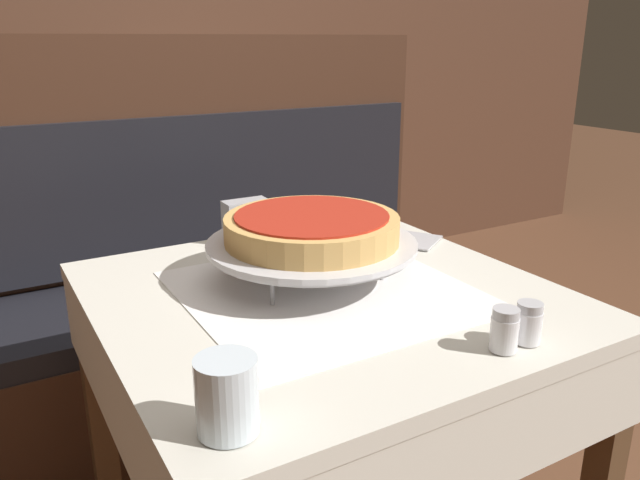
% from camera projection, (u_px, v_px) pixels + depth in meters
% --- Properties ---
extents(dining_table_front, '(0.78, 0.78, 0.72)m').
position_uv_depth(dining_table_front, '(325.00, 343.00, 1.15)').
color(dining_table_front, beige).
rests_on(dining_table_front, ground_plane).
extents(dining_table_rear, '(0.61, 0.61, 0.72)m').
position_uv_depth(dining_table_rear, '(201.00, 183.00, 2.53)').
color(dining_table_rear, beige).
rests_on(dining_table_rear, ground_plane).
extents(booth_bench, '(1.60, 0.48, 1.17)m').
position_uv_depth(booth_bench, '(214.00, 318.00, 1.90)').
color(booth_bench, '#3D2316').
rests_on(booth_bench, ground_plane).
extents(back_wall_panel, '(6.00, 0.04, 2.40)m').
position_uv_depth(back_wall_panel, '(90.00, 26.00, 2.52)').
color(back_wall_panel, '#4C2D1E').
rests_on(back_wall_panel, ground_plane).
extents(pizza_pan_stand, '(0.39, 0.39, 0.08)m').
position_uv_depth(pizza_pan_stand, '(312.00, 246.00, 1.15)').
color(pizza_pan_stand, '#ADADB2').
rests_on(pizza_pan_stand, dining_table_front).
extents(deep_dish_pizza, '(0.32, 0.32, 0.05)m').
position_uv_depth(deep_dish_pizza, '(312.00, 228.00, 1.14)').
color(deep_dish_pizza, tan).
rests_on(deep_dish_pizza, pizza_pan_stand).
extents(pizza_server, '(0.26, 0.20, 0.01)m').
position_uv_depth(pizza_server, '(405.00, 248.00, 1.33)').
color(pizza_server, '#BCBCC1').
rests_on(pizza_server, dining_table_front).
extents(water_glass_near, '(0.07, 0.07, 0.09)m').
position_uv_depth(water_glass_near, '(227.00, 395.00, 0.71)').
color(water_glass_near, silver).
rests_on(water_glass_near, dining_table_front).
extents(salt_shaker, '(0.04, 0.04, 0.06)m').
position_uv_depth(salt_shaker, '(504.00, 330.00, 0.90)').
color(salt_shaker, silver).
rests_on(salt_shaker, dining_table_front).
extents(pepper_shaker, '(0.04, 0.04, 0.06)m').
position_uv_depth(pepper_shaker, '(528.00, 323.00, 0.92)').
color(pepper_shaker, silver).
rests_on(pepper_shaker, dining_table_front).
extents(napkin_holder, '(0.10, 0.05, 0.09)m').
position_uv_depth(napkin_holder, '(246.00, 220.00, 1.39)').
color(napkin_holder, '#B2B2B7').
rests_on(napkin_holder, dining_table_front).
extents(condiment_caddy, '(0.14, 0.14, 0.16)m').
position_uv_depth(condiment_caddy, '(185.00, 148.00, 2.37)').
color(condiment_caddy, black).
rests_on(condiment_caddy, dining_table_rear).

